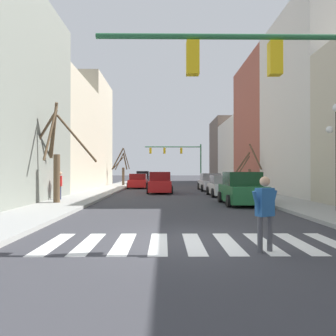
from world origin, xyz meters
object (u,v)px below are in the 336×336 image
Objects in this scene: traffic_signal_far at (179,154)px; street_tree_left_near at (122,168)px; car_at_intersection at (210,182)px; car_parked_left_near at (160,183)px; car_parked_right_mid at (143,178)px; car_driving_away_lane at (223,186)px; street_tree_right_near at (56,157)px; car_parked_left_far at (242,189)px; street_tree_left_mid at (249,171)px; car_parked_right_far at (138,181)px; traffic_signal_near at (287,81)px; pedestrian_waiting_at_curb at (60,183)px; pedestrian_crossing_street at (265,207)px.

traffic_signal_far reaches higher than street_tree_left_near.
car_at_intersection is 1.07× the size of car_parked_left_near.
street_tree_left_near reaches higher than car_at_intersection.
car_parked_right_mid is (-2.50, 16.70, 0.02)m from car_parked_left_near.
car_driving_away_lane is 0.77× the size of street_tree_right_near.
street_tree_left_near reaches higher than car_parked_left_far.
car_parked_right_far is at bearing 145.59° from street_tree_left_mid.
street_tree_left_near is (-8.17, 31.11, -1.91)m from traffic_signal_near.
car_parked_left_far is at bearing -164.69° from car_parked_right_mid.
car_parked_left_far is 2.47× the size of pedestrian_waiting_at_curb.
car_at_intersection is 8.30m from car_parked_right_far.
car_parked_right_mid is (-4.95, -2.70, -3.42)m from traffic_signal_far.
traffic_signal_far is 4.83× the size of pedestrian_waiting_at_curb.
traffic_signal_near is 13.39m from street_tree_right_near.
car_parked_right_mid is at bearing 19.78° from car_driving_away_lane.
street_tree_right_near is (-10.25, -12.72, 1.87)m from car_at_intersection.
car_parked_left_far is at bearing 0.14° from street_tree_right_near.
traffic_signal_near is 36.48m from car_parked_right_mid.
pedestrian_waiting_at_curb is (-3.46, -15.35, 0.41)m from car_parked_right_far.
pedestrian_crossing_street is (2.68, -19.80, 0.21)m from car_parked_left_near.
car_parked_right_mid is 18.96m from street_tree_left_mid.
car_parked_right_far is at bearing -106.54° from pedestrian_crossing_street.
street_tree_left_mid is at bearing 37.32° from street_tree_right_near.
car_parked_right_far is 0.96× the size of car_parked_left_near.
traffic_signal_near reaches higher than car_parked_right_mid.
car_parked_right_far is 0.79× the size of street_tree_right_near.
car_parked_right_far is at bearing 33.08° from car_driving_away_lane.
car_parked_right_mid is (-7.18, 19.96, 0.12)m from car_driving_away_lane.
car_at_intersection is at bearing 51.13° from street_tree_right_near.
street_tree_right_near is at bearing 120.78° from car_driving_away_lane.
car_driving_away_lane is at bearing -146.92° from car_parked_right_far.
street_tree_left_near is at bearing 23.64° from car_parked_left_far.
street_tree_right_near reaches higher than car_at_intersection.
traffic_signal_far reaches higher than street_tree_left_mid.
traffic_signal_near is 15.06m from pedestrian_waiting_at_curb.
car_parked_left_near is (-4.67, -3.35, 0.06)m from car_at_intersection.
street_tree_left_near is (-9.38, 8.62, 1.45)m from car_at_intersection.
pedestrian_waiting_at_curb is 15.98m from street_tree_left_mid.
street_tree_right_near is at bearing 173.26° from car_parked_right_mid.
pedestrian_waiting_at_curb reaches higher than car_parked_right_mid.
street_tree_left_mid is (2.99, -2.62, 1.11)m from car_at_intersection.
street_tree_right_near is (-13.25, -10.10, 0.77)m from street_tree_left_mid.
street_tree_right_near is at bearing 90.14° from car_parked_left_far.
street_tree_right_near reaches higher than car_parked_left_far.
car_parked_right_far is 8.02m from car_parked_left_near.
traffic_signal_far is 19.85m from car_parked_left_near.
pedestrian_crossing_street is at bearing -89.66° from traffic_signal_far.
pedestrian_crossing_street reaches higher than car_at_intersection.
traffic_signal_near is 1.73× the size of street_tree_left_mid.
car_parked_right_mid is at bearing 122.49° from street_tree_left_mid.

